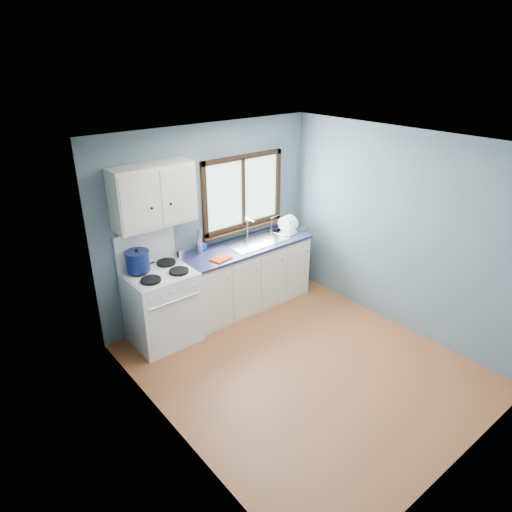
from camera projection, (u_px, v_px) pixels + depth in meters
floor at (302, 367)px, 5.21m from camera, size 3.20×3.60×0.02m
ceiling at (314, 144)px, 4.17m from camera, size 3.20×3.60×0.02m
wall_back at (209, 221)px, 5.97m from camera, size 3.20×0.02×2.50m
wall_front at (479, 349)px, 3.41m from camera, size 3.20×0.02×2.50m
wall_left at (169, 321)px, 3.77m from camera, size 0.02×3.60×2.50m
wall_right at (400, 232)px, 5.62m from camera, size 0.02×3.60×2.50m
gas_range at (162, 304)px, 5.50m from camera, size 0.76×0.69×1.36m
base_cabinets at (246, 279)px, 6.30m from camera, size 1.85×0.60×0.88m
countertop at (246, 246)px, 6.09m from camera, size 1.89×0.64×0.04m
sink at (256, 246)px, 6.21m from camera, size 0.84×0.46×0.44m
window at (243, 197)px, 6.16m from camera, size 1.36×0.10×1.03m
upper_cabinets at (153, 196)px, 5.12m from camera, size 0.95×0.35×0.70m
skillet at (138, 268)px, 5.30m from camera, size 0.35×0.25×0.05m
stockpot at (138, 261)px, 5.24m from camera, size 0.36×0.36×0.27m
utensil_crock at (180, 254)px, 5.65m from camera, size 0.12×0.12×0.33m
thermos at (199, 241)px, 5.78m from camera, size 0.09×0.09×0.33m
soap_bottle at (204, 241)px, 5.85m from camera, size 0.11×0.11×0.27m
dish_towel at (221, 259)px, 5.66m from camera, size 0.27×0.22×0.02m
dish_rack at (288, 227)px, 6.54m from camera, size 0.51×0.43×0.23m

